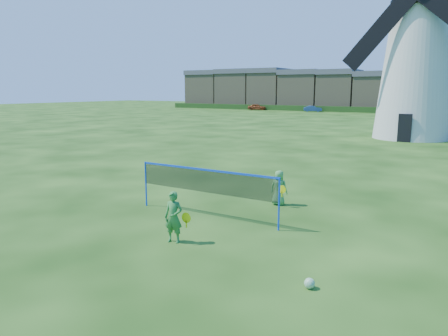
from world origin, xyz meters
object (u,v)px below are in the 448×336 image
Objects in this scene: player_boy at (279,188)px; car_left at (257,107)px; badminton_net at (206,182)px; player_girl at (174,217)px; play_ball at (309,283)px; car_right at (313,109)px; windmill at (416,61)px.

car_left is (-32.91, 62.03, -0.01)m from player_boy.
badminton_net reaches higher than car_left.
player_girl is 74.19m from car_left.
car_right is at bearing 110.01° from play_ball.
badminton_net is at bearing -94.22° from windmill.
car_left is 11.56m from car_right.
windmill reaches higher than car_left.
play_ball is at bearing -85.15° from windmill.
car_right is (-21.36, 61.91, -0.07)m from player_boy.
windmill is 50.62m from car_left.
player_boy is 5.57× the size of play_ball.
player_girl reaches higher than car_left.
play_ball is (3.20, -5.51, -0.50)m from player_boy.
play_ball is at bearing -172.13° from car_left.
player_girl is 0.38× the size of car_left.
play_ball is (4.55, -2.99, -1.03)m from badminton_net.
car_left reaches higher than car_right.
badminton_net is 3.69× the size of player_girl.
car_left is (-36.11, 67.54, 0.50)m from play_ball.
player_girl is 4.09m from play_ball.
windmill is 3.44× the size of badminton_net.
windmill is at bearing -98.45° from player_boy.
car_right is at bearing -110.86° from car_left.
player_boy is at bearing 67.62° from player_girl.
car_left is at bearing 102.67° from player_girl.
badminton_net is 4.12× the size of player_boy.
windmill is at bearing 74.20° from player_girl.
play_ball is at bearing -22.41° from player_girl.
badminton_net reaches higher than player_boy.
car_right is (-24.55, 67.42, 0.44)m from play_ball.
car_left is at bearing -69.00° from player_boy.
player_girl is at bearing -76.71° from badminton_net.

